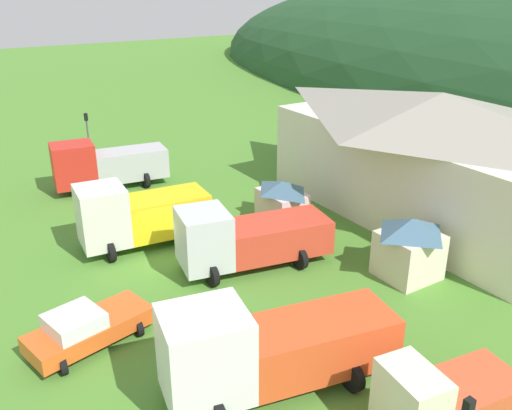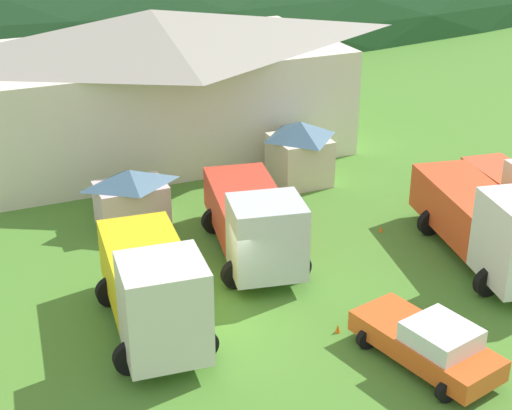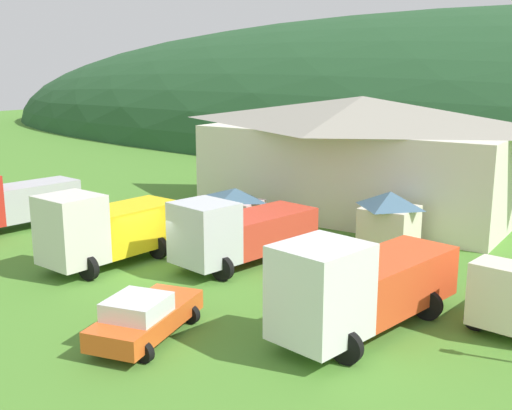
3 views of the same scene
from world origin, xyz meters
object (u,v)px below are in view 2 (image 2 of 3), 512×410
depot_building (154,79)px  play_shed_pink (131,197)px  traffic_cone_mid_row (381,232)px  tow_truck_silver (254,220)px  service_pickup_orange (429,343)px  traffic_cone_near_pickup (338,332)px  heavy_rig_white (491,222)px  play_shed_cream (300,151)px  flatbed_truck_yellow (153,287)px

depot_building → play_shed_pink: 9.61m
play_shed_pink → depot_building: bearing=66.6°
depot_building → traffic_cone_mid_row: size_ratio=38.69×
depot_building → tow_truck_silver: size_ratio=2.55×
service_pickup_orange → depot_building: bearing=172.3°
traffic_cone_near_pickup → service_pickup_orange: bearing=-57.9°
play_shed_pink → heavy_rig_white: 14.59m
depot_building → traffic_cone_mid_row: 14.97m
heavy_rig_white → service_pickup_orange: (-5.85, -4.49, -0.97)m
depot_building → service_pickup_orange: bearing=-84.6°
play_shed_cream → flatbed_truck_yellow: bearing=-136.0°
play_shed_pink → heavy_rig_white: heavy_rig_white is taller
play_shed_cream → heavy_rig_white: heavy_rig_white is taller
service_pickup_orange → traffic_cone_mid_row: size_ratio=9.90×
depot_building → play_shed_pink: size_ratio=6.47×
depot_building → traffic_cone_near_pickup: (0.40, -19.15, -3.80)m
flatbed_truck_yellow → tow_truck_silver: (5.10, 3.61, -0.19)m
heavy_rig_white → traffic_cone_mid_row: heavy_rig_white is taller
depot_building → heavy_rig_white: (7.93, -17.33, -2.00)m
depot_building → traffic_cone_mid_row: (5.68, -13.32, -3.80)m
depot_building → flatbed_truck_yellow: bearing=-107.1°
play_shed_cream → traffic_cone_near_pickup: 12.94m
heavy_rig_white → traffic_cone_mid_row: 4.93m
flatbed_truck_yellow → play_shed_pink: bearing=175.4°
play_shed_pink → heavy_rig_white: size_ratio=0.36×
play_shed_cream → heavy_rig_white: 10.64m
play_shed_cream → play_shed_pink: play_shed_cream is taller
play_shed_pink → tow_truck_silver: tow_truck_silver is taller
traffic_cone_mid_row → depot_building: bearing=113.1°
traffic_cone_mid_row → play_shed_pink: bearing=152.9°
tow_truck_silver → traffic_cone_near_pickup: (0.48, -5.88, -1.63)m
play_shed_cream → service_pickup_orange: bearing=-100.9°
depot_building → flatbed_truck_yellow: size_ratio=2.87×
traffic_cone_mid_row → tow_truck_silver: bearing=179.5°
traffic_cone_mid_row → play_shed_cream: bearing=97.1°
service_pickup_orange → traffic_cone_near_pickup: size_ratio=8.32×
play_shed_cream → heavy_rig_white: bearing=-73.5°
play_shed_cream → play_shed_pink: size_ratio=0.98×
heavy_rig_white → service_pickup_orange: heavy_rig_white is taller
tow_truck_silver → traffic_cone_mid_row: size_ratio=15.14×
service_pickup_orange → traffic_cone_near_pickup: (-1.67, 2.67, -0.83)m
traffic_cone_near_pickup → traffic_cone_mid_row: (5.28, 5.83, 0.00)m
play_shed_pink → flatbed_truck_yellow: 8.51m
play_shed_cream → service_pickup_orange: size_ratio=0.59×
flatbed_truck_yellow → traffic_cone_mid_row: 11.58m
heavy_rig_white → traffic_cone_near_pickup: 7.95m
depot_building → play_shed_cream: (4.91, -7.13, -2.22)m
service_pickup_orange → traffic_cone_near_pickup: bearing=-161.1°
service_pickup_orange → traffic_cone_near_pickup: 3.25m
flatbed_truck_yellow → service_pickup_orange: (7.25, -4.94, -1.00)m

